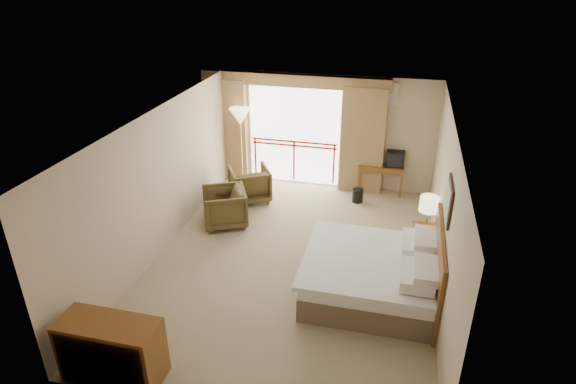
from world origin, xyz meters
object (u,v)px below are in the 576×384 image
(bed, at_px, (374,274))
(armchair_far, at_px, (250,199))
(armchair_near, at_px, (226,224))
(dresser, at_px, (112,350))
(tv, at_px, (395,158))
(wastebasket, at_px, (358,195))
(desk, at_px, (381,170))
(side_table, at_px, (223,196))
(floor_lamp, at_px, (240,119))
(nightstand, at_px, (424,243))
(table_lamp, at_px, (429,205))

(bed, distance_m, armchair_far, 4.17)
(armchair_near, bearing_deg, dresser, -25.81)
(bed, distance_m, tv, 4.02)
(wastebasket, bearing_deg, bed, -79.36)
(desk, relative_size, armchair_far, 1.22)
(bed, bearing_deg, tv, 88.12)
(bed, bearing_deg, armchair_far, 137.16)
(tv, distance_m, side_table, 4.05)
(bed, height_order, floor_lamp, floor_lamp)
(nightstand, xyz_separation_m, dresser, (-3.99, -3.91, 0.13))
(desk, bearing_deg, armchair_far, -159.31)
(bed, height_order, tv, tv)
(bed, xyz_separation_m, dresser, (-3.18, -2.59, 0.06))
(bed, height_order, table_lamp, table_lamp)
(bed, xyz_separation_m, table_lamp, (0.81, 1.37, 0.70))
(nightstand, relative_size, table_lamp, 1.03)
(armchair_near, bearing_deg, side_table, 178.12)
(table_lamp, relative_size, tv, 1.47)
(desk, xyz_separation_m, dresser, (-3.01, -6.63, -0.10))
(desk, height_order, dresser, dresser)
(table_lamp, xyz_separation_m, desk, (-0.98, 2.67, -0.54))
(tv, relative_size, wastebasket, 1.32)
(armchair_far, bearing_deg, floor_lamp, -91.48)
(side_table, bearing_deg, armchair_near, -65.79)
(wastebasket, bearing_deg, table_lamp, -53.52)
(tv, bearing_deg, desk, 170.02)
(side_table, relative_size, dresser, 0.42)
(nightstand, xyz_separation_m, side_table, (-4.24, 0.79, 0.07))
(bed, distance_m, table_lamp, 1.74)
(desk, height_order, floor_lamp, floor_lamp)
(nightstand, bearing_deg, side_table, 165.63)
(table_lamp, distance_m, side_table, 4.36)
(floor_lamp, bearing_deg, wastebasket, -6.55)
(desk, distance_m, armchair_near, 3.92)
(side_table, height_order, dresser, dresser)
(tv, xyz_separation_m, armchair_near, (-3.33, -2.37, -0.87))
(desk, distance_m, armchair_far, 3.17)
(table_lamp, bearing_deg, nightstand, -90.00)
(tv, height_order, armchair_far, tv)
(nightstand, height_order, armchair_far, nightstand)
(wastebasket, height_order, floor_lamp, floor_lamp)
(armchair_near, distance_m, dresser, 4.23)
(tv, distance_m, armchair_far, 3.50)
(side_table, distance_m, dresser, 4.71)
(armchair_far, height_order, floor_lamp, floor_lamp)
(nightstand, height_order, tv, tv)
(armchair_near, xyz_separation_m, dresser, (0.02, -4.21, 0.44))
(wastebasket, relative_size, side_table, 0.56)
(tv, bearing_deg, dresser, -116.81)
(tv, relative_size, floor_lamp, 0.21)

